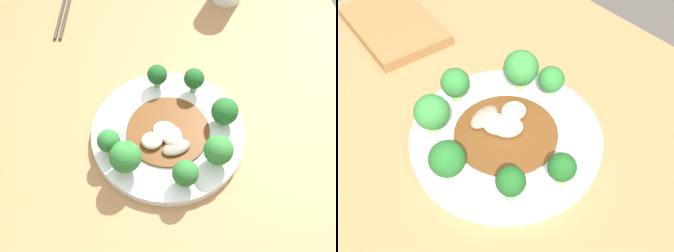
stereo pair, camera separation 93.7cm
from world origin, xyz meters
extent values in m
cylinder|color=silver|center=(0.02, -0.04, 0.78)|extent=(0.29, 0.29, 0.02)
cylinder|color=#89B76B|center=(0.02, 0.07, 0.80)|extent=(0.02, 0.02, 0.01)
sphere|color=#1E5B23|center=(0.02, 0.07, 0.83)|extent=(0.05, 0.05, 0.05)
cylinder|color=#70A356|center=(-0.07, 0.03, 0.80)|extent=(0.01, 0.01, 0.02)
sphere|color=#19511E|center=(-0.07, 0.03, 0.83)|extent=(0.04, 0.04, 0.04)
cylinder|color=#89B76B|center=(0.04, -0.15, 0.80)|extent=(0.02, 0.02, 0.02)
sphere|color=#286B2D|center=(0.04, -0.15, 0.82)|extent=(0.04, 0.04, 0.04)
cylinder|color=#7AAD5B|center=(0.13, -0.03, 0.80)|extent=(0.02, 0.02, 0.02)
sphere|color=#286B2D|center=(0.13, -0.03, 0.83)|extent=(0.05, 0.05, 0.05)
cylinder|color=#7AAD5B|center=(-0.10, -0.03, 0.80)|extent=(0.01, 0.01, 0.02)
sphere|color=#19511E|center=(-0.10, -0.03, 0.82)|extent=(0.04, 0.04, 0.04)
cylinder|color=#89B76B|center=(0.10, 0.04, 0.80)|extent=(0.02, 0.02, 0.02)
sphere|color=#2D7533|center=(0.10, 0.04, 0.83)|extent=(0.05, 0.05, 0.05)
cylinder|color=#89B76B|center=(0.08, -0.13, 0.80)|extent=(0.02, 0.02, 0.02)
sphere|color=#2D7533|center=(0.08, -0.13, 0.83)|extent=(0.06, 0.06, 0.06)
cylinder|color=#5B3314|center=(0.02, -0.04, 0.79)|extent=(0.16, 0.16, 0.01)
ellipsoid|color=beige|center=(0.02, -0.04, 0.80)|extent=(0.06, 0.06, 0.02)
ellipsoid|color=gray|center=(0.06, -0.03, 0.80)|extent=(0.04, 0.06, 0.01)
ellipsoid|color=beige|center=(0.04, -0.03, 0.80)|extent=(0.05, 0.04, 0.02)
ellipsoid|color=silver|center=(0.04, -0.07, 0.80)|extent=(0.04, 0.04, 0.02)
cube|color=brown|center=(0.38, -0.07, 0.78)|extent=(0.23, 0.17, 0.02)
camera|label=1|loc=(0.49, -0.14, 1.54)|focal=50.00mm
camera|label=2|loc=(-0.32, 0.27, 1.33)|focal=50.00mm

